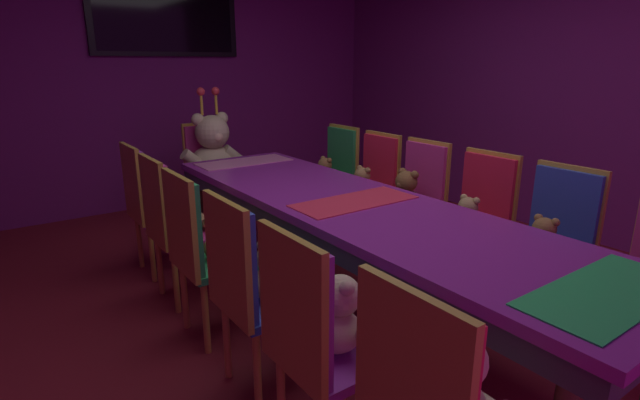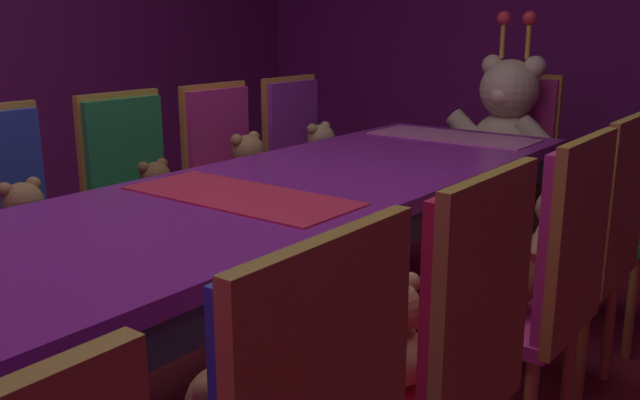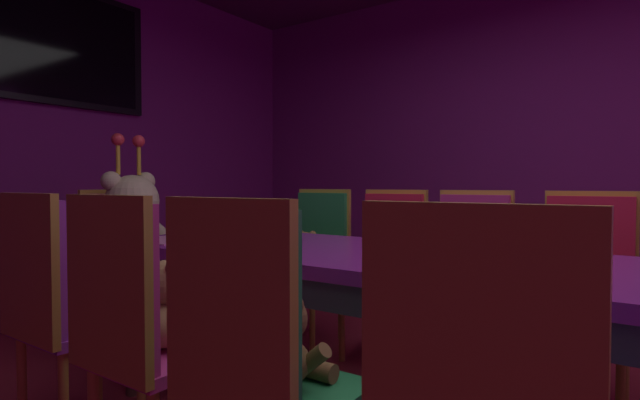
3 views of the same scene
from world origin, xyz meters
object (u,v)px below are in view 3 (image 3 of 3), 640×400
at_px(banquet_table, 475,283).
at_px(teddy_right_4, 379,261).
at_px(wall_tv, 46,41).
at_px(chair_right_4, 390,254).
at_px(teddy_right_5, 305,254).
at_px(teddy_left_5, 86,290).
at_px(king_teddy_bear, 134,231).
at_px(teddy_right_3, 462,264).
at_px(chair_right_5, 318,247).
at_px(chair_right_3, 471,261).
at_px(chair_left_3, 249,351).
at_px(throne_chair, 118,251).
at_px(teddy_left_4, 169,309).
at_px(teddy_right_2, 583,283).
at_px(teddy_left_3, 285,346).
at_px(chair_left_5, 50,294).
at_px(chair_right_2, 587,272).
at_px(teddy_left_2, 504,395).
at_px(chair_left_4, 131,317).

height_order(banquet_table, teddy_right_4, banquet_table).
bearing_deg(wall_tv, chair_right_4, -69.58).
height_order(banquet_table, teddy_right_5, banquet_table).
xyz_separation_m(teddy_left_5, king_teddy_bear, (0.71, 0.72, 0.15)).
xyz_separation_m(teddy_right_3, chair_right_5, (0.15, 1.03, -0.00)).
bearing_deg(teddy_left_5, chair_right_3, -33.71).
bearing_deg(chair_left_3, throne_chair, 65.59).
height_order(chair_right_4, wall_tv, wall_tv).
bearing_deg(chair_right_5, teddy_right_5, -0.00).
xyz_separation_m(chair_right_5, wall_tv, (-0.88, 1.78, 1.45)).
height_order(chair_right_3, throne_chair, same).
bearing_deg(wall_tv, teddy_left_4, -107.50).
distance_m(teddy_right_2, teddy_right_3, 0.57).
bearing_deg(teddy_left_3, throne_chair, 69.12).
relative_size(chair_left_5, chair_right_2, 1.00).
bearing_deg(teddy_right_4, teddy_left_4, -1.21).
xyz_separation_m(teddy_left_3, chair_left_5, (-0.11, 1.07, 0.03)).
bearing_deg(chair_right_4, banquet_table, 42.19).
height_order(teddy_left_2, teddy_right_3, teddy_right_3).
height_order(teddy_left_2, chair_right_3, chair_right_3).
height_order(teddy_right_2, teddy_right_3, teddy_right_3).
bearing_deg(teddy_left_2, throne_chair, 73.68).
xyz_separation_m(teddy_left_4, chair_right_2, (1.59, -1.08, 0.01)).
relative_size(chair_left_3, chair_right_5, 1.00).
bearing_deg(chair_left_3, chair_left_5, 88.07).
xyz_separation_m(teddy_left_2, chair_right_3, (1.62, 0.60, 0.02)).
xyz_separation_m(teddy_left_3, teddy_left_5, (0.04, 1.07, 0.02)).
distance_m(teddy_left_5, teddy_right_5, 1.45).
xyz_separation_m(teddy_right_2, teddy_right_4, (0.00, 1.05, 0.00)).
distance_m(teddy_left_3, teddy_right_5, 1.82).
xyz_separation_m(banquet_table, chair_left_5, (-0.85, 1.36, -0.06)).
bearing_deg(teddy_right_3, chair_right_4, -105.34).
bearing_deg(teddy_right_5, teddy_left_5, -1.06).
bearing_deg(teddy_left_2, banquet_table, 21.84).
bearing_deg(chair_right_2, chair_left_4, -32.01).
height_order(banquet_table, chair_right_5, chair_right_5).
relative_size(chair_right_5, wall_tv, 0.64).
height_order(teddy_left_3, teddy_right_2, teddy_left_3).
height_order(teddy_left_3, chair_right_2, chair_right_2).
bearing_deg(chair_right_3, teddy_left_4, -17.90).
height_order(chair_right_4, teddy_right_5, chair_right_4).
relative_size(teddy_right_2, teddy_right_3, 0.79).
bearing_deg(teddy_left_5, chair_right_2, -45.93).
distance_m(chair_right_2, teddy_right_2, 0.14).
xyz_separation_m(teddy_right_2, king_teddy_bear, (-0.72, 2.34, 0.16)).
relative_size(teddy_left_2, chair_right_4, 0.31).
height_order(chair_left_5, teddy_right_2, chair_left_5).
bearing_deg(teddy_right_3, teddy_left_2, 21.98).
bearing_deg(throne_chair, banquet_table, -0.00).
bearing_deg(teddy_right_3, chair_left_5, -33.75).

